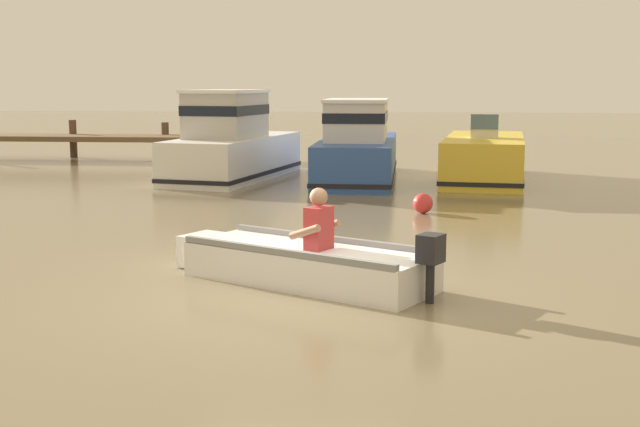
% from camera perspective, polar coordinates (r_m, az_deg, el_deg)
% --- Properties ---
extents(ground_plane, '(120.00, 120.00, 0.00)m').
position_cam_1_polar(ground_plane, '(9.78, -1.72, -5.46)').
color(ground_plane, '#7A6B4C').
extents(wooden_dock, '(10.04, 1.64, 1.35)m').
position_cam_1_polar(wooden_dock, '(27.31, -14.10, 5.00)').
color(wooden_dock, brown).
rests_on(wooden_dock, ground).
extents(rowboat_with_person, '(3.46, 2.46, 1.19)m').
position_cam_1_polar(rowboat_with_person, '(10.24, -1.10, -3.36)').
color(rowboat_with_person, white).
rests_on(rowboat_with_person, ground).
extents(moored_boat_white, '(2.89, 5.45, 2.25)m').
position_cam_1_polar(moored_boat_white, '(21.30, -6.06, 4.61)').
color(moored_boat_white, white).
rests_on(moored_boat_white, ground).
extents(moored_boat_blue, '(1.92, 5.91, 2.03)m').
position_cam_1_polar(moored_boat_blue, '(20.96, 2.58, 4.38)').
color(moored_boat_blue, '#2D519E').
rests_on(moored_boat_blue, ground).
extents(moored_boat_yellow, '(2.55, 5.38, 1.67)m').
position_cam_1_polar(moored_boat_yellow, '(21.29, 11.14, 3.64)').
color(moored_boat_yellow, gold).
rests_on(moored_boat_yellow, ground).
extents(mooring_buoy, '(0.38, 0.38, 0.38)m').
position_cam_1_polar(mooring_buoy, '(15.76, 7.04, 0.70)').
color(mooring_buoy, red).
rests_on(mooring_buoy, ground).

